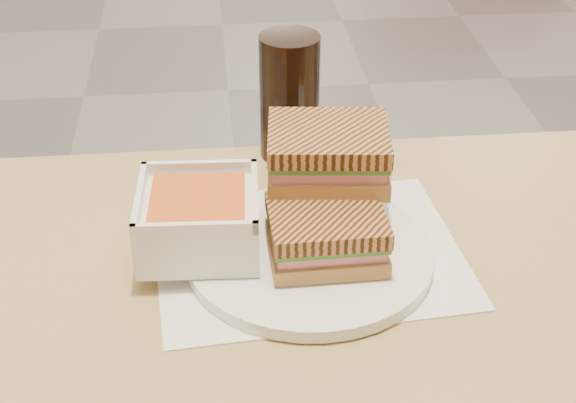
{
  "coord_description": "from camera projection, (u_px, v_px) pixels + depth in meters",
  "views": [
    {
      "loc": [
        -0.07,
        -2.75,
        1.31
      ],
      "look_at": [
        0.01,
        -2.0,
        0.82
      ],
      "focal_mm": 53.57,
      "sensor_mm": 36.0,
      "label": 1
    }
  ],
  "objects": [
    {
      "name": "tray_liner",
      "position": [
        308.0,
        253.0,
        0.93
      ],
      "size": [
        0.35,
        0.28,
        0.0
      ],
      "color": "white",
      "rests_on": "main_table"
    },
    {
      "name": "panini_lower",
      "position": [
        326.0,
        234.0,
        0.89
      ],
      "size": [
        0.12,
        0.1,
        0.05
      ],
      "color": "#B48D42",
      "rests_on": "plate"
    },
    {
      "name": "soup_bowl",
      "position": [
        199.0,
        221.0,
        0.91
      ],
      "size": [
        0.13,
        0.13,
        0.07
      ],
      "color": "white",
      "rests_on": "plate"
    },
    {
      "name": "cola_glass",
      "position": [
        289.0,
        97.0,
        1.08
      ],
      "size": [
        0.08,
        0.08,
        0.16
      ],
      "color": "black",
      "rests_on": "main_table"
    },
    {
      "name": "plate",
      "position": [
        309.0,
        255.0,
        0.92
      ],
      "size": [
        0.26,
        0.26,
        0.01
      ],
      "color": "white",
      "rests_on": "tray_liner"
    },
    {
      "name": "main_table",
      "position": [
        349.0,
        396.0,
        0.91
      ],
      "size": [
        1.2,
        0.7,
        0.75
      ],
      "color": "#A2854C",
      "rests_on": "ground"
    },
    {
      "name": "panini_upper",
      "position": [
        328.0,
        153.0,
        0.93
      ],
      "size": [
        0.14,
        0.12,
        0.06
      ],
      "color": "#B48D42",
      "rests_on": "panini_lower"
    }
  ]
}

